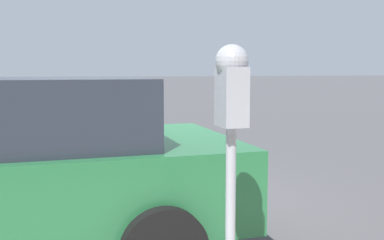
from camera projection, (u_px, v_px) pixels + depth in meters
name	position (u px, v px, depth m)	size (l,w,h in m)	color
ground_plane	(138.00, 209.00, 5.18)	(220.00, 220.00, 0.00)	#424244
parking_meter	(231.00, 109.00, 2.57)	(0.21, 0.19, 1.57)	gray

